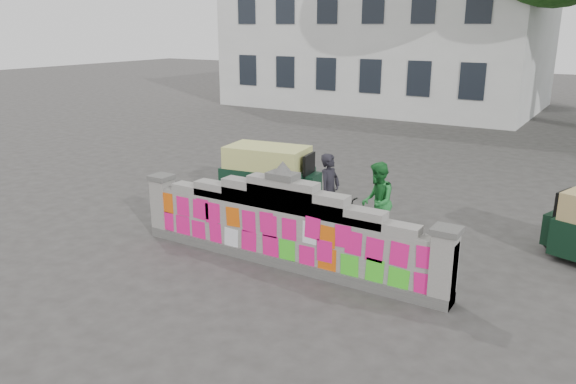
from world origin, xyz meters
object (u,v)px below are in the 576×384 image
Objects in this scene: rickshaw_left at (270,173)px; cyclist_rider at (329,203)px; pedestrian at (377,202)px; cyclist_bike at (329,218)px.

cyclist_rider is at bearing -40.08° from rickshaw_left.
pedestrian is (0.86, 0.48, 0.04)m from cyclist_rider.
cyclist_bike is 1.12× the size of cyclist_rider.
pedestrian is 0.64× the size of rickshaw_left.
cyclist_rider is 0.95× the size of pedestrian.
cyclist_bike is 3.05m from rickshaw_left.
cyclist_rider is 3.03m from rickshaw_left.
cyclist_bike is 1.07× the size of pedestrian.
rickshaw_left is (-2.56, 1.62, -0.06)m from cyclist_rider.
cyclist_bike is 1.06m from pedestrian.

